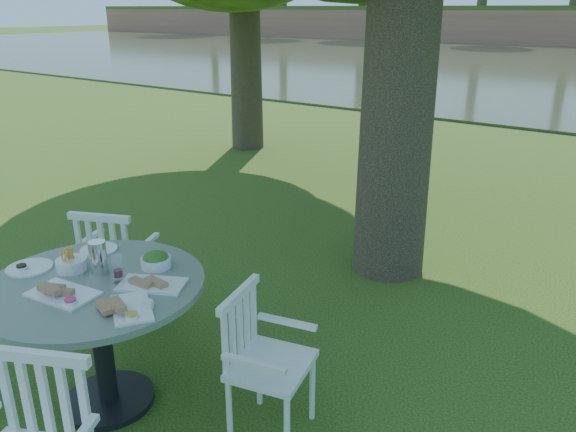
% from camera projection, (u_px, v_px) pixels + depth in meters
% --- Properties ---
extents(ground, '(140.00, 140.00, 0.00)m').
position_uv_depth(ground, '(273.00, 323.00, 4.48)').
color(ground, '#203D0C').
rests_on(ground, ground).
extents(table, '(1.29, 1.29, 0.85)m').
position_uv_depth(table, '(98.00, 310.00, 3.35)').
color(table, black).
rests_on(table, ground).
extents(chair_ne, '(0.51, 0.53, 0.89)m').
position_uv_depth(chair_ne, '(257.00, 352.00, 3.19)').
color(chair_ne, white).
rests_on(chair_ne, ground).
extents(chair_nw, '(0.62, 0.61, 0.96)m').
position_uv_depth(chair_nw, '(112.00, 258.00, 4.29)').
color(chair_nw, white).
rests_on(chair_nw, ground).
extents(tableware, '(1.24, 0.79, 0.21)m').
position_uv_depth(tableware, '(101.00, 270.00, 3.35)').
color(tableware, white).
rests_on(tableware, table).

